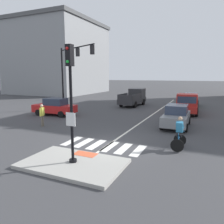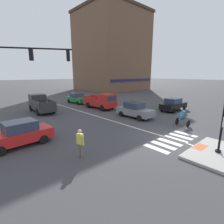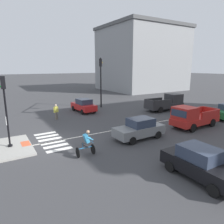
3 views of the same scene
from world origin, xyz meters
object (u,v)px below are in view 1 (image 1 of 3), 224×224
(traffic_light_mast, at_px, (71,66))
(pedestrian_at_curb_left, at_px, (42,113))
(car_red_cross_left, at_px, (55,107))
(pickup_truck_red_eastbound_far, at_px, (187,104))
(pickup_truck_charcoal_westbound_distant, at_px, (134,98))
(car_green_eastbound_distant, at_px, (191,99))
(cyclist, at_px, (179,132))
(car_grey_eastbound_mid, at_px, (176,116))
(signal_pole, at_px, (71,94))

(traffic_light_mast, relative_size, pedestrian_at_curb_left, 4.00)
(car_red_cross_left, relative_size, pickup_truck_red_eastbound_far, 0.81)
(pickup_truck_charcoal_westbound_distant, bearing_deg, car_green_eastbound_distant, 19.83)
(traffic_light_mast, height_order, car_red_cross_left, traffic_light_mast)
(car_green_eastbound_distant, bearing_deg, cyclist, -87.62)
(pickup_truck_charcoal_westbound_distant, xyz_separation_m, pedestrian_at_curb_left, (-2.64, -13.76, 0.00))
(pedestrian_at_curb_left, bearing_deg, car_green_eastbound_distant, 60.04)
(car_red_cross_left, height_order, pedestrian_at_curb_left, pedestrian_at_curb_left)
(pickup_truck_red_eastbound_far, bearing_deg, pickup_truck_charcoal_westbound_distant, 150.86)
(car_green_eastbound_distant, xyz_separation_m, car_red_cross_left, (-11.43, -12.06, 0.00))
(pickup_truck_red_eastbound_far, xyz_separation_m, cyclist, (0.58, -10.97, -0.11))
(car_red_cross_left, relative_size, car_grey_eastbound_mid, 1.02)
(signal_pole, xyz_separation_m, car_green_eastbound_distant, (3.13, 21.25, -2.25))
(traffic_light_mast, xyz_separation_m, car_green_eastbound_distant, (11.00, 9.80, -3.90))
(pedestrian_at_curb_left, bearing_deg, pickup_truck_red_eastbound_far, 46.50)
(car_red_cross_left, distance_m, pickup_truck_charcoal_westbound_distant, 10.76)
(cyclist, bearing_deg, pickup_truck_red_eastbound_far, 93.01)
(pickup_truck_charcoal_westbound_distant, height_order, pedestrian_at_curb_left, pickup_truck_charcoal_westbound_distant)
(car_grey_eastbound_mid, bearing_deg, cyclist, -80.74)
(pickup_truck_red_eastbound_far, distance_m, pickup_truck_charcoal_westbound_distant, 7.79)
(pickup_truck_red_eastbound_far, relative_size, pedestrian_at_curb_left, 3.10)
(car_red_cross_left, height_order, car_grey_eastbound_mid, same)
(car_red_cross_left, xyz_separation_m, pedestrian_at_curb_left, (2.11, -4.10, 0.17))
(pickup_truck_red_eastbound_far, bearing_deg, car_green_eastbound_distant, 91.27)
(car_red_cross_left, height_order, cyclist, cyclist)
(cyclist, bearing_deg, car_grey_eastbound_mid, 99.26)
(car_red_cross_left, bearing_deg, car_grey_eastbound_mid, -0.90)
(car_grey_eastbound_mid, height_order, pedestrian_at_curb_left, pedestrian_at_curb_left)
(car_green_eastbound_distant, distance_m, car_red_cross_left, 16.61)
(signal_pole, relative_size, car_grey_eastbound_mid, 1.17)
(car_green_eastbound_distant, xyz_separation_m, pickup_truck_charcoal_westbound_distant, (-6.67, -2.41, 0.17))
(pickup_truck_charcoal_westbound_distant, bearing_deg, car_red_cross_left, -116.24)
(car_green_eastbound_distant, relative_size, car_grey_eastbound_mid, 1.01)
(car_green_eastbound_distant, height_order, pedestrian_at_curb_left, pedestrian_at_curb_left)
(traffic_light_mast, bearing_deg, cyclist, -32.15)
(car_green_eastbound_distant, xyz_separation_m, cyclist, (0.71, -17.17, 0.06))
(pickup_truck_red_eastbound_far, relative_size, cyclist, 3.08)
(car_red_cross_left, bearing_deg, signal_pole, -47.89)
(car_green_eastbound_distant, bearing_deg, pickup_truck_red_eastbound_far, -88.73)
(signal_pole, distance_m, traffic_light_mast, 13.99)
(traffic_light_mast, xyz_separation_m, cyclist, (11.71, -7.36, -3.84))
(car_green_eastbound_distant, distance_m, car_grey_eastbound_mid, 12.24)
(traffic_light_mast, distance_m, cyclist, 14.36)
(car_green_eastbound_distant, relative_size, cyclist, 2.48)
(pickup_truck_charcoal_westbound_distant, relative_size, pedestrian_at_curb_left, 3.11)
(car_grey_eastbound_mid, bearing_deg, signal_pole, -108.62)
(pickup_truck_red_eastbound_far, xyz_separation_m, pedestrian_at_curb_left, (-9.45, -9.96, 0.00))
(traffic_light_mast, xyz_separation_m, pickup_truck_red_eastbound_far, (11.14, 3.60, -3.73))
(pickup_truck_charcoal_westbound_distant, distance_m, cyclist, 16.51)
(signal_pole, xyz_separation_m, cyclist, (3.84, 4.08, -2.19))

